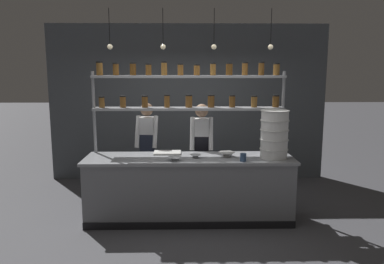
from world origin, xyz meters
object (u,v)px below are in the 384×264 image
Objects in this scene: cutting_board at (167,153)px; serving_cup_front at (243,157)px; prep_bowl_center_back at (227,154)px; spice_shelf_unit at (189,94)px; prep_bowl_near_left at (195,156)px; chef_center at (202,148)px; prep_bowl_center_front at (175,159)px; container_stack at (274,134)px; chef_left at (147,146)px.

cutting_board is 1.17m from serving_cup_front.
serving_cup_front reaches higher than prep_bowl_center_back.
prep_bowl_near_left is (0.08, -0.36, -0.85)m from spice_shelf_unit.
prep_bowl_near_left is (-0.12, -0.63, 0.01)m from chef_center.
prep_bowl_center_front is 0.77× the size of prep_bowl_center_back.
container_stack is 3.68× the size of prep_bowl_center_front.
prep_bowl_center_back is at bearing 16.24° from prep_bowl_center_front.
container_stack is (1.18, -0.40, -0.53)m from spice_shelf_unit.
chef_center is at bearing 145.84° from container_stack.
spice_shelf_unit is 1.75× the size of chef_center.
prep_bowl_center_front is at bearing -111.77° from spice_shelf_unit.
serving_cup_front is at bearing -19.00° from prep_bowl_near_left.
cutting_board is 0.50m from prep_bowl_near_left.
spice_shelf_unit reaches higher than container_stack.
serving_cup_front reaches higher than prep_bowl_center_front.
cutting_board is (0.35, -0.55, 0.00)m from chef_left.
spice_shelf_unit is 0.92m from cutting_board.
container_stack reaches higher than cutting_board.
spice_shelf_unit is at bearing 141.02° from serving_cup_front.
container_stack is 1.69× the size of cutting_board.
chef_center is 0.64m from prep_bowl_near_left.
serving_cup_front is at bearing -25.62° from cutting_board.
chef_left is 8.82× the size of prep_bowl_center_front.
chef_center is at bearing 79.67° from prep_bowl_near_left.
container_stack is at bearing -7.90° from prep_bowl_center_back.
spice_shelf_unit is at bearing 149.72° from prep_bowl_center_back.
chef_center is 6.80× the size of prep_bowl_center_back.
prep_bowl_near_left is at bearing 161.00° from serving_cup_front.
spice_shelf_unit reaches higher than prep_bowl_center_front.
chef_left is 0.90m from chef_center.
prep_bowl_near_left is at bearing 178.15° from container_stack.
prep_bowl_near_left is at bearing -34.69° from cutting_board.
prep_bowl_near_left is at bearing -96.81° from chef_center.
prep_bowl_center_front is at bearing -151.03° from prep_bowl_near_left.
spice_shelf_unit is 11.91× the size of prep_bowl_center_back.
spice_shelf_unit is 0.93m from prep_bowl_near_left.
prep_bowl_center_back is (-0.65, 0.09, -0.31)m from container_stack.
chef_left is at bearing 115.34° from prep_bowl_center_front.
prep_bowl_center_back reaches higher than prep_bowl_center_front.
cutting_board is at bearing 105.32° from prep_bowl_center_front.
chef_left is at bearing 147.07° from prep_bowl_center_back.
chef_center reaches higher than prep_bowl_near_left.
cutting_board is (-0.33, -0.08, -0.86)m from spice_shelf_unit.
spice_shelf_unit is at bearing 161.34° from container_stack.
prep_bowl_near_left is at bearing 28.97° from prep_bowl_center_front.
spice_shelf_unit is at bearing -122.23° from chef_center.
spice_shelf_unit is 15.46× the size of prep_bowl_center_front.
prep_bowl_center_front is 0.77m from prep_bowl_center_back.
prep_bowl_center_front is 0.93m from serving_cup_front.
chef_center is 4.06× the size of cutting_board.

